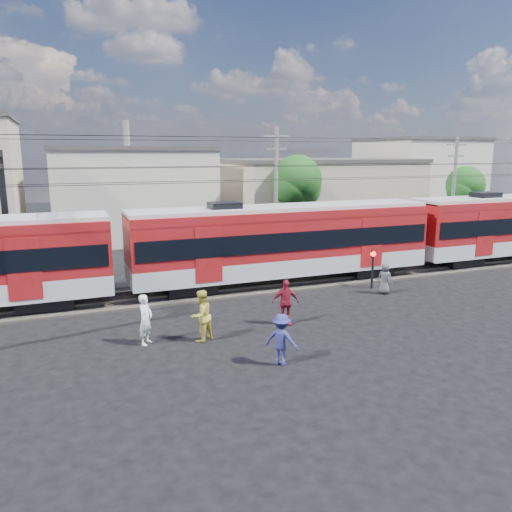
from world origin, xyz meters
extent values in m
plane|color=black|center=(0.00, 0.00, 0.00)|extent=(120.00, 120.00, 0.00)
cube|color=#2D2823|center=(0.00, 8.00, 0.06)|extent=(70.00, 3.40, 0.12)
cube|color=#59544C|center=(0.00, 7.25, 0.18)|extent=(70.00, 0.12, 0.12)
cube|color=#59544C|center=(0.00, 8.75, 0.18)|extent=(70.00, 0.12, 0.12)
cube|color=black|center=(-8.32, 8.00, 0.35)|extent=(2.40, 2.20, 0.70)
cube|color=black|center=(-1.76, 8.00, 0.35)|extent=(2.40, 2.20, 0.70)
cube|color=black|center=(8.48, 8.00, 0.35)|extent=(2.40, 2.20, 0.70)
cube|color=#A9ABB1|center=(3.36, 8.00, 1.15)|extent=(16.00, 3.00, 0.90)
cube|color=maroon|center=(3.36, 8.00, 2.80)|extent=(16.00, 3.00, 2.40)
cube|color=black|center=(3.36, 8.00, 2.55)|extent=(15.68, 3.08, 0.95)
cube|color=#A9ABB1|center=(3.36, 8.00, 4.05)|extent=(16.00, 2.60, 0.25)
cube|color=black|center=(15.04, 8.00, 0.35)|extent=(2.40, 2.20, 0.70)
cube|color=black|center=(-10.00, 12.50, 3.50)|extent=(0.30, 0.30, 7.00)
cylinder|color=black|center=(0.00, 7.30, 5.50)|extent=(70.00, 0.03, 0.03)
cylinder|color=black|center=(0.00, 8.70, 5.50)|extent=(70.00, 0.03, 0.03)
cylinder|color=black|center=(0.00, 7.30, 6.20)|extent=(70.00, 0.03, 0.03)
cylinder|color=black|center=(0.00, 8.70, 6.20)|extent=(70.00, 0.03, 0.03)
cylinder|color=black|center=(0.00, 4.50, 7.50)|extent=(70.00, 0.03, 0.03)
cylinder|color=black|center=(0.00, 11.50, 7.50)|extent=(70.00, 0.03, 0.03)
cube|color=#B9B1A2|center=(-2.00, 27.00, 3.50)|extent=(12.00, 12.00, 7.00)
cube|color=#3F3D3A|center=(-2.00, 27.00, 7.15)|extent=(12.24, 12.24, 0.30)
cube|color=tan|center=(14.00, 24.00, 3.00)|extent=(16.00, 10.00, 6.00)
cube|color=#3F3D3A|center=(14.00, 24.00, 6.15)|extent=(16.32, 10.20, 0.30)
cube|color=#B9B1A2|center=(28.00, 28.00, 4.00)|extent=(10.00, 10.00, 8.00)
cube|color=#3F3D3A|center=(28.00, 28.00, 8.15)|extent=(10.20, 10.20, 0.30)
cylinder|color=slate|center=(6.00, 15.00, 4.25)|extent=(0.24, 0.24, 8.50)
cube|color=slate|center=(6.00, 15.00, 7.90)|extent=(1.80, 0.12, 0.12)
cube|color=slate|center=(6.00, 15.00, 7.10)|extent=(1.40, 0.12, 0.12)
cylinder|color=slate|center=(20.00, 14.00, 4.00)|extent=(0.24, 0.24, 8.00)
cube|color=slate|center=(20.00, 14.00, 7.40)|extent=(1.80, 0.12, 0.12)
cube|color=slate|center=(20.00, 14.00, 6.60)|extent=(1.40, 0.12, 0.12)
cylinder|color=#382619|center=(9.00, 18.00, 1.96)|extent=(0.36, 0.36, 3.92)
sphere|color=#1A4413|center=(9.00, 18.00, 4.90)|extent=(3.64, 3.64, 3.64)
sphere|color=#1A4413|center=(9.60, 18.30, 4.20)|extent=(2.80, 2.80, 2.80)
cylinder|color=#382619|center=(24.00, 17.00, 1.68)|extent=(0.36, 0.36, 3.36)
sphere|color=#1A4413|center=(24.00, 17.00, 4.20)|extent=(3.12, 3.12, 3.12)
sphere|color=#1A4413|center=(24.60, 17.30, 3.60)|extent=(2.40, 2.40, 2.40)
imported|color=white|center=(-4.79, 2.11, 0.93)|extent=(0.77, 0.81, 1.87)
imported|color=gold|center=(-2.82, 1.67, 0.97)|extent=(1.18, 1.11, 1.94)
imported|color=navy|center=(-0.94, -1.35, 0.87)|extent=(1.26, 1.24, 1.74)
imported|color=maroon|center=(0.80, 2.13, 0.95)|extent=(1.18, 0.66, 1.90)
imported|color=#454549|center=(7.28, 4.46, 0.77)|extent=(0.81, 0.90, 1.55)
imported|color=silver|center=(21.48, 13.94, 0.64)|extent=(3.80, 1.62, 1.28)
imported|color=white|center=(24.43, 13.55, 0.68)|extent=(4.12, 1.48, 1.35)
cylinder|color=black|center=(7.28, 5.55, 0.93)|extent=(0.12, 0.12, 1.86)
sphere|color=#FF140C|center=(7.28, 5.55, 1.81)|extent=(0.29, 0.29, 0.29)
cube|color=black|center=(7.28, 5.55, 1.81)|extent=(0.26, 0.06, 0.36)
camera|label=1|loc=(-7.34, -15.42, 6.91)|focal=35.00mm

